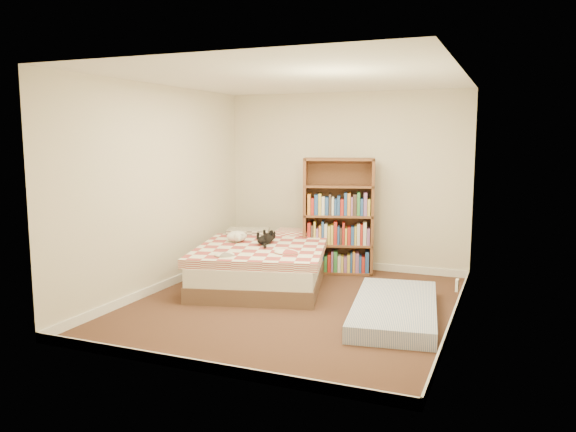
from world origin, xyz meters
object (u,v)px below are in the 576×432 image
at_px(black_cat, 267,239).
at_px(bed, 264,263).
at_px(bookshelf, 339,232).
at_px(white_dog, 237,236).
at_px(floor_mattress, 395,309).

bearing_deg(black_cat, bed, -133.85).
height_order(bed, black_cat, black_cat).
distance_m(bookshelf, black_cat, 1.12).
height_order(bookshelf, white_dog, bookshelf).
bearing_deg(white_dog, floor_mattress, -10.99).
bearing_deg(floor_mattress, bookshelf, 116.14).
xyz_separation_m(floor_mattress, black_cat, (-1.83, 0.78, 0.49)).
distance_m(bed, bookshelf, 1.20).
relative_size(floor_mattress, white_dog, 5.82).
height_order(bookshelf, black_cat, bookshelf).
bearing_deg(white_dog, bed, 8.63).
distance_m(bookshelf, white_dog, 1.44).
distance_m(bed, floor_mattress, 2.01).
bearing_deg(white_dog, bookshelf, 46.22).
height_order(bookshelf, floor_mattress, bookshelf).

